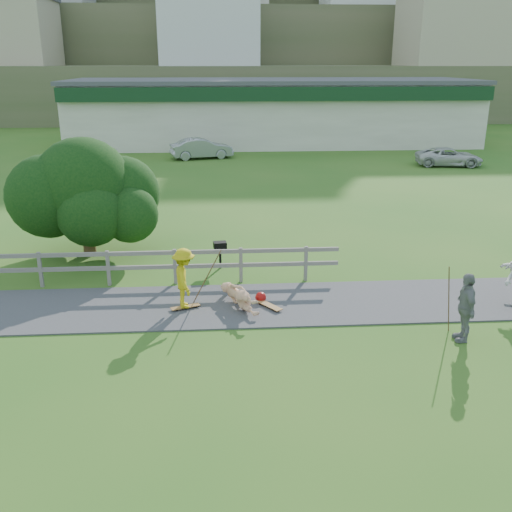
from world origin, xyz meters
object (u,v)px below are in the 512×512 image
(skater_fallen, at_px, (240,297))
(tree, at_px, (86,212))
(skater_rider, at_px, (184,282))
(spectator_b, at_px, (465,307))
(car_silver, at_px, (202,148))
(car_white, at_px, (449,157))
(bbq, at_px, (220,255))

(skater_fallen, height_order, tree, tree)
(skater_rider, relative_size, spectator_b, 0.96)
(car_silver, relative_size, car_white, 1.02)
(tree, xyz_separation_m, bbq, (4.58, -1.76, -1.10))
(skater_fallen, distance_m, bbq, 3.29)
(skater_rider, height_order, bbq, skater_rider)
(skater_rider, distance_m, car_silver, 25.77)
(car_silver, bearing_deg, skater_rider, 166.10)
(spectator_b, relative_size, car_silver, 0.40)
(skater_fallen, relative_size, spectator_b, 1.05)
(car_silver, relative_size, bbq, 4.77)
(tree, bearing_deg, spectator_b, -34.98)
(skater_fallen, bearing_deg, spectator_b, -46.63)
(spectator_b, xyz_separation_m, tree, (-10.41, 7.28, 0.68))
(skater_rider, xyz_separation_m, bbq, (0.99, 3.28, -0.38))
(tree, relative_size, bbq, 5.96)
(car_white, distance_m, bbq, 23.76)
(car_silver, relative_size, tree, 0.80)
(skater_rider, distance_m, tree, 6.23)
(spectator_b, height_order, bbq, spectator_b)
(skater_rider, height_order, tree, tree)
(skater_rider, bearing_deg, tree, 25.05)
(skater_fallen, height_order, car_silver, car_silver)
(car_silver, distance_m, bbq, 22.52)
(car_white, bearing_deg, skater_fallen, 154.74)
(car_silver, height_order, bbq, car_silver)
(skater_rider, relative_size, tree, 0.31)
(spectator_b, distance_m, car_white, 25.65)
(car_silver, bearing_deg, bbq, 168.65)
(spectator_b, bearing_deg, bbq, -127.50)
(spectator_b, bearing_deg, tree, -119.01)
(skater_rider, relative_size, car_silver, 0.39)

